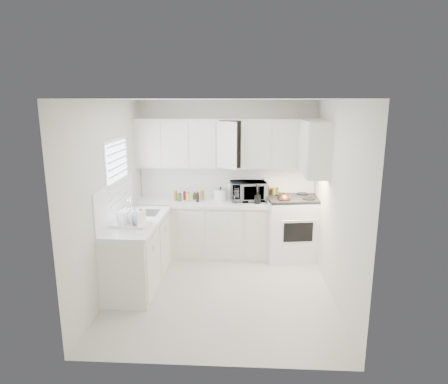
# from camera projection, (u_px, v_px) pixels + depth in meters

# --- Properties ---
(floor) EXTENTS (3.20, 3.20, 0.00)m
(floor) POSITION_uv_depth(u_px,v_px,m) (221.00, 290.00, 5.45)
(floor) COLOR beige
(floor) RESTS_ON ground
(ceiling) EXTENTS (3.20, 3.20, 0.00)m
(ceiling) POSITION_uv_depth(u_px,v_px,m) (221.00, 99.00, 4.86)
(ceiling) COLOR white
(ceiling) RESTS_ON ground
(wall_back) EXTENTS (3.00, 0.00, 3.00)m
(wall_back) POSITION_uv_depth(u_px,v_px,m) (227.00, 177.00, 6.71)
(wall_back) COLOR beige
(wall_back) RESTS_ON ground
(wall_front) EXTENTS (3.00, 0.00, 3.00)m
(wall_front) POSITION_uv_depth(u_px,v_px,m) (210.00, 243.00, 3.60)
(wall_front) COLOR beige
(wall_front) RESTS_ON ground
(wall_left) EXTENTS (0.00, 3.20, 3.20)m
(wall_left) POSITION_uv_depth(u_px,v_px,m) (110.00, 199.00, 5.24)
(wall_left) COLOR beige
(wall_left) RESTS_ON ground
(wall_right) EXTENTS (0.00, 3.20, 3.20)m
(wall_right) POSITION_uv_depth(u_px,v_px,m) (336.00, 202.00, 5.08)
(wall_right) COLOR beige
(wall_right) RESTS_ON ground
(window_blinds) EXTENTS (0.06, 0.96, 1.06)m
(window_blinds) POSITION_uv_depth(u_px,v_px,m) (118.00, 176.00, 5.52)
(window_blinds) COLOR white
(window_blinds) RESTS_ON wall_left
(lower_cabinets_back) EXTENTS (2.22, 0.60, 0.90)m
(lower_cabinets_back) POSITION_uv_depth(u_px,v_px,m) (203.00, 229.00, 6.64)
(lower_cabinets_back) COLOR beige
(lower_cabinets_back) RESTS_ON floor
(lower_cabinets_left) EXTENTS (0.60, 1.60, 0.90)m
(lower_cabinets_left) POSITION_uv_depth(u_px,v_px,m) (139.00, 253.00, 5.61)
(lower_cabinets_left) COLOR beige
(lower_cabinets_left) RESTS_ON floor
(countertop_back) EXTENTS (2.24, 0.64, 0.05)m
(countertop_back) POSITION_uv_depth(u_px,v_px,m) (203.00, 203.00, 6.52)
(countertop_back) COLOR silver
(countertop_back) RESTS_ON lower_cabinets_back
(countertop_left) EXTENTS (0.64, 1.62, 0.05)m
(countertop_left) POSITION_uv_depth(u_px,v_px,m) (138.00, 221.00, 5.50)
(countertop_left) COLOR silver
(countertop_left) RESTS_ON lower_cabinets_left
(backsplash_back) EXTENTS (2.98, 0.02, 0.55)m
(backsplash_back) POSITION_uv_depth(u_px,v_px,m) (227.00, 182.00, 6.72)
(backsplash_back) COLOR silver
(backsplash_back) RESTS_ON wall_back
(backsplash_left) EXTENTS (0.02, 1.60, 0.55)m
(backsplash_left) POSITION_uv_depth(u_px,v_px,m) (116.00, 201.00, 5.45)
(backsplash_left) COLOR silver
(backsplash_left) RESTS_ON wall_left
(upper_cabinets_back) EXTENTS (3.00, 0.33, 0.80)m
(upper_cabinets_back) POSITION_uv_depth(u_px,v_px,m) (226.00, 167.00, 6.51)
(upper_cabinets_back) COLOR beige
(upper_cabinets_back) RESTS_ON wall_back
(upper_cabinets_right) EXTENTS (0.33, 0.90, 0.80)m
(upper_cabinets_right) POSITION_uv_depth(u_px,v_px,m) (313.00, 175.00, 5.84)
(upper_cabinets_right) COLOR beige
(upper_cabinets_right) RESTS_ON wall_right
(sink) EXTENTS (0.42, 0.38, 0.30)m
(sink) POSITION_uv_depth(u_px,v_px,m) (144.00, 205.00, 5.81)
(sink) COLOR gray
(sink) RESTS_ON countertop_left
(stove) EXTENTS (0.96, 0.83, 1.34)m
(stove) POSITION_uv_depth(u_px,v_px,m) (293.00, 219.00, 6.50)
(stove) COLOR white
(stove) RESTS_ON floor
(tea_kettle) EXTENTS (0.28, 0.25, 0.22)m
(tea_kettle) POSITION_uv_depth(u_px,v_px,m) (283.00, 199.00, 6.26)
(tea_kettle) COLOR maroon
(tea_kettle) RESTS_ON stove
(frying_pan) EXTENTS (0.32, 0.50, 0.04)m
(frying_pan) POSITION_uv_depth(u_px,v_px,m) (303.00, 199.00, 6.57)
(frying_pan) COLOR black
(frying_pan) RESTS_ON stove
(microwave) EXTENTS (0.63, 0.42, 0.39)m
(microwave) POSITION_uv_depth(u_px,v_px,m) (248.00, 189.00, 6.52)
(microwave) COLOR gray
(microwave) RESTS_ON countertop_back
(rice_cooker) EXTENTS (0.23, 0.23, 0.22)m
(rice_cooker) POSITION_uv_depth(u_px,v_px,m) (221.00, 194.00, 6.56)
(rice_cooker) COLOR white
(rice_cooker) RESTS_ON countertop_back
(paper_towel) EXTENTS (0.12, 0.12, 0.27)m
(paper_towel) POSITION_uv_depth(u_px,v_px,m) (231.00, 191.00, 6.65)
(paper_towel) COLOR white
(paper_towel) RESTS_ON countertop_back
(utensil_crock) EXTENTS (0.13, 0.13, 0.34)m
(utensil_crock) POSITION_uv_depth(u_px,v_px,m) (258.00, 193.00, 6.33)
(utensil_crock) COLOR black
(utensil_crock) RESTS_ON countertop_back
(dish_rack) EXTENTS (0.48, 0.38, 0.24)m
(dish_rack) POSITION_uv_depth(u_px,v_px,m) (131.00, 217.00, 5.21)
(dish_rack) COLOR white
(dish_rack) RESTS_ON countertop_left
(spice_left_0) EXTENTS (0.06, 0.06, 0.13)m
(spice_left_0) POSITION_uv_depth(u_px,v_px,m) (177.00, 195.00, 6.65)
(spice_left_0) COLOR olive
(spice_left_0) RESTS_ON countertop_back
(spice_left_1) EXTENTS (0.06, 0.06, 0.13)m
(spice_left_1) POSITION_uv_depth(u_px,v_px,m) (180.00, 197.00, 6.56)
(spice_left_1) COLOR #346622
(spice_left_1) RESTS_ON countertop_back
(spice_left_2) EXTENTS (0.06, 0.06, 0.13)m
(spice_left_2) POSITION_uv_depth(u_px,v_px,m) (185.00, 195.00, 6.64)
(spice_left_2) COLOR #AC1640
(spice_left_2) RESTS_ON countertop_back
(spice_left_3) EXTENTS (0.06, 0.06, 0.13)m
(spice_left_3) POSITION_uv_depth(u_px,v_px,m) (189.00, 197.00, 6.55)
(spice_left_3) COLOR #B9CE30
(spice_left_3) RESTS_ON countertop_back
(spice_left_4) EXTENTS (0.06, 0.06, 0.13)m
(spice_left_4) POSITION_uv_depth(u_px,v_px,m) (194.00, 195.00, 6.63)
(spice_left_4) COLOR #4C3A15
(spice_left_4) RESTS_ON countertop_back
(spice_left_5) EXTENTS (0.06, 0.06, 0.13)m
(spice_left_5) POSITION_uv_depth(u_px,v_px,m) (198.00, 197.00, 6.54)
(spice_left_5) COLOR black
(spice_left_5) RESTS_ON countertop_back
(spice_left_6) EXTENTS (0.06, 0.06, 0.13)m
(spice_left_6) POSITION_uv_depth(u_px,v_px,m) (203.00, 196.00, 6.63)
(spice_left_6) COLOR olive
(spice_left_6) RESTS_ON countertop_back
(sauce_right_0) EXTENTS (0.06, 0.06, 0.19)m
(sauce_right_0) POSITION_uv_depth(u_px,v_px,m) (261.00, 194.00, 6.60)
(sauce_right_0) COLOR #AC1640
(sauce_right_0) RESTS_ON countertop_back
(sauce_right_1) EXTENTS (0.06, 0.06, 0.19)m
(sauce_right_1) POSITION_uv_depth(u_px,v_px,m) (264.00, 195.00, 6.54)
(sauce_right_1) COLOR #B9CE30
(sauce_right_1) RESTS_ON countertop_back
(sauce_right_2) EXTENTS (0.06, 0.06, 0.19)m
(sauce_right_2) POSITION_uv_depth(u_px,v_px,m) (267.00, 194.00, 6.60)
(sauce_right_2) COLOR #4C3A15
(sauce_right_2) RESTS_ON countertop_back
(sauce_right_3) EXTENTS (0.06, 0.06, 0.19)m
(sauce_right_3) POSITION_uv_depth(u_px,v_px,m) (271.00, 195.00, 6.54)
(sauce_right_3) COLOR black
(sauce_right_3) RESTS_ON countertop_back
(sauce_right_4) EXTENTS (0.06, 0.06, 0.19)m
(sauce_right_4) POSITION_uv_depth(u_px,v_px,m) (274.00, 194.00, 6.59)
(sauce_right_4) COLOR olive
(sauce_right_4) RESTS_ON countertop_back
(sauce_right_5) EXTENTS (0.06, 0.06, 0.19)m
(sauce_right_5) POSITION_uv_depth(u_px,v_px,m) (277.00, 195.00, 6.53)
(sauce_right_5) COLOR #346622
(sauce_right_5) RESTS_ON countertop_back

